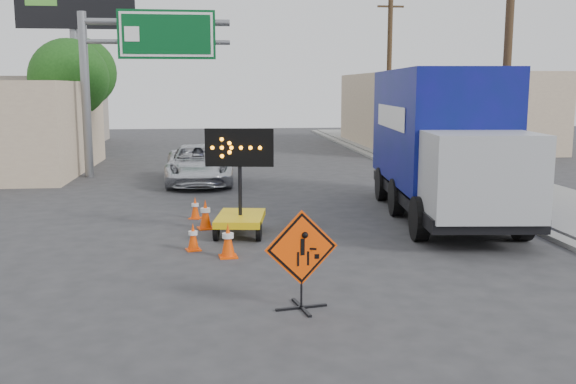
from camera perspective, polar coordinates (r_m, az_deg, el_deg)
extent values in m
plane|color=#2D2D30|center=(10.40, 0.31, -11.81)|extent=(100.00, 100.00, 0.00)
cube|color=gray|center=(26.27, 12.19, 1.02)|extent=(0.40, 60.00, 0.12)
cube|color=gray|center=(27.09, 16.81, 1.10)|extent=(4.00, 60.00, 0.15)
cube|color=#A49489|center=(45.82, -24.15, 6.55)|extent=(12.00, 10.00, 4.40)
cube|color=#CBB592|center=(42.11, 13.35, 7.07)|extent=(10.00, 14.00, 4.60)
cylinder|color=slate|center=(28.16, -17.54, 8.16)|extent=(0.36, 0.36, 6.80)
cylinder|color=slate|center=(27.87, -11.59, 14.57)|extent=(6.00, 0.28, 0.28)
cylinder|color=slate|center=(27.80, -11.54, 12.93)|extent=(6.00, 0.20, 0.20)
cube|color=#05441B|center=(27.68, -10.73, 13.60)|extent=(4.00, 0.10, 2.00)
cube|color=silver|center=(27.61, -10.74, 13.61)|extent=(3.80, 0.01, 1.80)
cylinder|color=slate|center=(36.40, -18.33, 10.02)|extent=(0.44, 0.44, 9.00)
cylinder|color=#3F2C1B|center=(21.67, 18.90, 10.80)|extent=(0.26, 0.26, 9.00)
cylinder|color=#3F2C1B|center=(34.87, 8.97, 10.42)|extent=(0.26, 0.26, 9.00)
cube|color=#3F2C1B|center=(35.10, 9.11, 15.97)|extent=(1.40, 0.10, 0.10)
cylinder|color=#3F2C1B|center=(32.45, -18.65, 5.06)|extent=(0.28, 0.28, 3.25)
sphere|color=#174313|center=(32.38, -18.89, 9.56)|extent=(3.71, 3.71, 3.71)
cylinder|color=#3F2C1B|center=(40.46, -17.68, 6.09)|extent=(0.28, 0.28, 3.58)
sphere|color=#174313|center=(40.42, -17.88, 10.07)|extent=(4.10, 4.10, 4.10)
cube|color=black|center=(11.15, 1.19, -10.22)|extent=(0.91, 0.23, 0.04)
cube|color=black|center=(11.15, 1.19, -10.22)|extent=(0.23, 0.91, 0.04)
cylinder|color=black|center=(11.05, 1.20, -8.57)|extent=(0.04, 0.04, 0.71)
cube|color=#F54405|center=(10.85, 1.21, -4.98)|extent=(1.28, 0.27, 1.30)
cube|color=black|center=(10.85, 1.21, -4.98)|extent=(1.19, 0.23, 1.21)
cube|color=yellow|center=(16.47, -4.25, -2.34)|extent=(1.42, 2.07, 0.17)
cylinder|color=black|center=(16.29, -4.30, 1.46)|extent=(0.10, 0.10, 2.11)
cube|color=black|center=(16.20, -4.33, 3.98)|extent=(1.72, 0.35, 0.96)
imported|color=silver|center=(25.48, -7.97, 2.45)|extent=(2.70, 5.50, 1.50)
cube|color=black|center=(19.13, 13.50, -0.24)|extent=(3.49, 9.06, 0.33)
cube|color=#071452|center=(19.74, 12.84, 5.73)|extent=(3.41, 7.09, 3.32)
cube|color=#9EA0A5|center=(15.73, 17.99, 1.42)|extent=(2.72, 2.22, 1.99)
cube|color=#F54405|center=(14.43, -5.33, -5.72)|extent=(0.44, 0.44, 0.03)
cone|color=#F54405|center=(14.34, -5.36, -4.22)|extent=(0.31, 0.31, 0.75)
cylinder|color=silver|center=(14.31, -5.36, -3.88)|extent=(0.25, 0.25, 0.11)
cube|color=#F54405|center=(15.13, -8.40, -5.09)|extent=(0.40, 0.40, 0.03)
cone|color=#F54405|center=(15.06, -8.43, -3.89)|extent=(0.26, 0.26, 0.62)
cylinder|color=silver|center=(15.04, -8.44, -3.62)|extent=(0.21, 0.21, 0.09)
cube|color=#F54405|center=(17.35, -7.32, -3.20)|extent=(0.49, 0.49, 0.03)
cone|color=#F54405|center=(17.27, -7.35, -1.90)|extent=(0.32, 0.32, 0.77)
cylinder|color=silver|center=(17.25, -7.36, -1.61)|extent=(0.26, 0.26, 0.11)
cube|color=#F54405|center=(18.72, -8.23, -2.31)|extent=(0.41, 0.41, 0.03)
cone|color=#F54405|center=(18.66, -8.25, -1.35)|extent=(0.25, 0.25, 0.61)
cylinder|color=silver|center=(18.65, -8.26, -1.14)|extent=(0.21, 0.21, 0.09)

